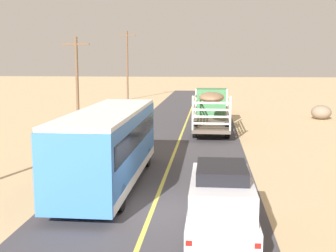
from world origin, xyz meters
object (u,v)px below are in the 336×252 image
car_far (213,106)px  livestock_truck (211,105)px  power_pole_far (127,63)px  boulder_far_horizon (321,112)px  bus (109,145)px  power_pole_mid (77,77)px  suv_near (221,204)px

car_far → livestock_truck: bearing=-91.5°
livestock_truck → power_pole_far: 25.83m
livestock_truck → car_far: 9.78m
boulder_far_horizon → power_pole_far: bearing=140.5°
bus → power_pole_mid: power_pole_mid is taller
power_pole_mid → boulder_far_horizon: (20.85, 4.81, -3.21)m
suv_near → car_far: suv_near is taller
suv_near → car_far: 31.32m
livestock_truck → car_far: livestock_truck is taller
car_far → power_pole_far: power_pole_far is taller
car_far → power_pole_mid: size_ratio=0.62×
livestock_truck → power_pole_far: power_pole_far is taller
livestock_truck → boulder_far_horizon: bearing=31.2°
power_pole_far → livestock_truck: bearing=-64.6°
suv_near → power_pole_far: 46.32m
power_pole_mid → power_pole_far: bearing=90.0°
bus → power_pole_far: bearing=99.7°
power_pole_far → boulder_far_horizon: size_ratio=4.91×
livestock_truck → power_pole_far: bearing=115.4°
suv_near → bus: bus is taller
power_pole_far → car_far: bearing=-50.1°
livestock_truck → bus: (-4.33, -16.16, -0.04)m
car_far → power_pole_mid: (-11.27, -8.56, 3.16)m
bus → boulder_far_horizon: (14.16, 22.12, -1.11)m
suv_near → boulder_far_horizon: bearing=70.8°
suv_near → power_pole_mid: power_pole_mid is taller
power_pole_mid → power_pole_far: (0.00, 22.02, 0.95)m
livestock_truck → suv_near: bearing=-89.3°
bus → car_far: 26.30m
power_pole_far → boulder_far_horizon: (20.85, -17.21, -4.16)m
suv_near → bus: bearing=130.1°
power_pole_mid → suv_near: bearing=-63.7°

